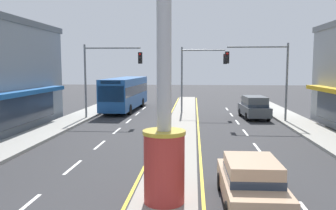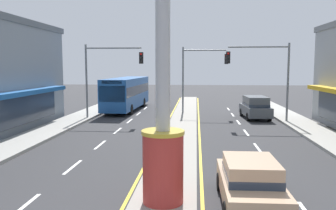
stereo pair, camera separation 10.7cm
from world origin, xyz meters
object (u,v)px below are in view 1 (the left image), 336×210
(traffic_light_right_side, at_px, (264,69))
(sedan_near_left_lane, at_px, (251,182))
(district_sign, at_px, (164,64))
(bus_near_right_lane, at_px, (126,92))
(traffic_light_median_far, at_px, (198,69))
(suv_far_right_lane, at_px, (254,107))
(traffic_light_left_side, at_px, (106,68))

(traffic_light_right_side, height_order, sedan_near_left_lane, traffic_light_right_side)
(district_sign, relative_size, bus_near_right_lane, 0.75)
(traffic_light_right_side, xyz_separation_m, traffic_light_median_far, (-5.03, 5.00, -0.05))
(district_sign, xyz_separation_m, suv_far_right_lane, (6.02, 19.36, -3.46))
(traffic_light_left_side, height_order, traffic_light_median_far, same)
(traffic_light_median_far, bearing_deg, suv_far_right_lane, -29.50)
(suv_far_right_lane, bearing_deg, traffic_light_median_far, 150.50)
(bus_near_right_lane, relative_size, suv_far_right_lane, 2.40)
(traffic_light_right_side, relative_size, sedan_near_left_lane, 1.44)
(traffic_light_right_side, relative_size, bus_near_right_lane, 0.55)
(traffic_light_right_side, bearing_deg, sedan_near_left_lane, -102.03)
(district_sign, relative_size, traffic_light_left_side, 1.37)
(traffic_light_left_side, distance_m, traffic_light_median_far, 8.70)
(traffic_light_left_side, relative_size, sedan_near_left_lane, 1.44)
(traffic_light_left_side, xyz_separation_m, bus_near_right_lane, (0.28, 6.66, -2.38))
(traffic_light_median_far, relative_size, suv_far_right_lane, 1.32)
(district_sign, height_order, sedan_near_left_lane, district_sign)
(district_sign, bearing_deg, bus_near_right_lane, 103.84)
(district_sign, height_order, traffic_light_median_far, district_sign)
(traffic_light_right_side, distance_m, traffic_light_median_far, 7.09)
(sedan_near_left_lane, bearing_deg, district_sign, -175.19)
(traffic_light_left_side, height_order, suv_far_right_lane, traffic_light_left_side)
(suv_far_right_lane, bearing_deg, district_sign, -107.27)
(suv_far_right_lane, bearing_deg, traffic_light_right_side, -83.07)
(traffic_light_left_side, relative_size, bus_near_right_lane, 0.55)
(traffic_light_median_far, height_order, suv_far_right_lane, traffic_light_median_far)
(bus_near_right_lane, bearing_deg, traffic_light_right_side, -30.89)
(sedan_near_left_lane, bearing_deg, traffic_light_left_side, 117.22)
(traffic_light_left_side, bearing_deg, suv_far_right_lane, 7.45)
(traffic_light_left_side, distance_m, traffic_light_right_side, 12.62)
(traffic_light_left_side, bearing_deg, traffic_light_median_far, 29.60)
(traffic_light_right_side, relative_size, suv_far_right_lane, 1.32)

